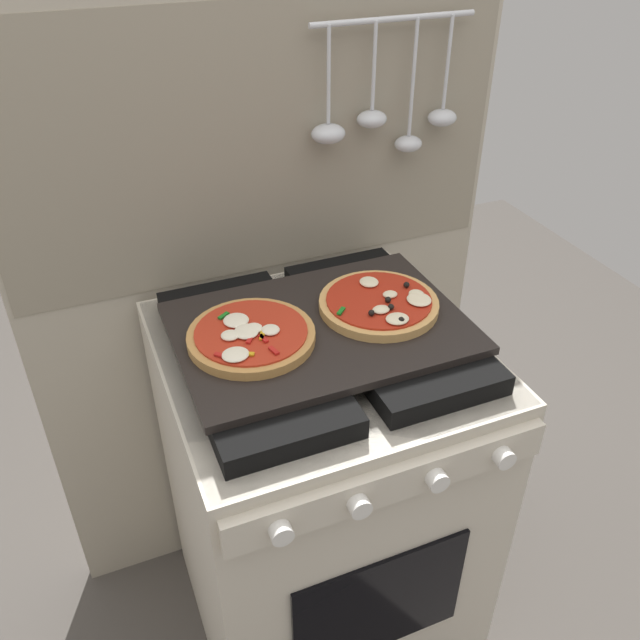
{
  "coord_description": "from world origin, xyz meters",
  "views": [
    {
      "loc": [
        -0.39,
        -0.94,
        1.63
      ],
      "look_at": [
        0.0,
        0.0,
        0.93
      ],
      "focal_mm": 37.24,
      "sensor_mm": 36.0,
      "label": 1
    }
  ],
  "objects_px": {
    "baking_tray": "(320,328)",
    "pizza_right": "(380,303)",
    "pizza_left": "(251,336)",
    "stove": "(320,493)"
  },
  "relations": [
    {
      "from": "stove",
      "to": "baking_tray",
      "type": "distance_m",
      "value": 0.46
    },
    {
      "from": "baking_tray",
      "to": "pizza_right",
      "type": "distance_m",
      "value": 0.13
    },
    {
      "from": "pizza_left",
      "to": "pizza_right",
      "type": "relative_size",
      "value": 1.0
    },
    {
      "from": "stove",
      "to": "pizza_right",
      "type": "bearing_deg",
      "value": 3.26
    },
    {
      "from": "pizza_left",
      "to": "pizza_right",
      "type": "bearing_deg",
      "value": 1.98
    },
    {
      "from": "stove",
      "to": "pizza_right",
      "type": "relative_size",
      "value": 3.88
    },
    {
      "from": "pizza_left",
      "to": "stove",
      "type": "bearing_deg",
      "value": 0.78
    },
    {
      "from": "stove",
      "to": "pizza_right",
      "type": "height_order",
      "value": "pizza_right"
    },
    {
      "from": "baking_tray",
      "to": "stove",
      "type": "bearing_deg",
      "value": -90.0
    },
    {
      "from": "baking_tray",
      "to": "pizza_left",
      "type": "relative_size",
      "value": 2.33
    }
  ]
}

